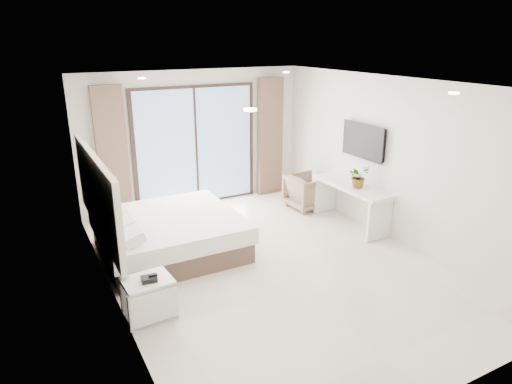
{
  "coord_description": "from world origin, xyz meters",
  "views": [
    {
      "loc": [
        -3.15,
        -5.36,
        3.29
      ],
      "look_at": [
        -0.06,
        0.4,
        1.06
      ],
      "focal_mm": 32.0,
      "sensor_mm": 36.0,
      "label": 1
    }
  ],
  "objects_px": {
    "bed": "(169,234)",
    "armchair": "(307,190)",
    "nightstand": "(149,298)",
    "console_desk": "(351,195)"
  },
  "relations": [
    {
      "from": "bed",
      "to": "armchair",
      "type": "xyz_separation_m",
      "value": [
        3.09,
        0.64,
        0.06
      ]
    },
    {
      "from": "console_desk",
      "to": "nightstand",
      "type": "bearing_deg",
      "value": -164.05
    },
    {
      "from": "nightstand",
      "to": "console_desk",
      "type": "distance_m",
      "value": 4.23
    },
    {
      "from": "bed",
      "to": "armchair",
      "type": "bearing_deg",
      "value": 11.77
    },
    {
      "from": "console_desk",
      "to": "armchair",
      "type": "relative_size",
      "value": 2.26
    },
    {
      "from": "nightstand",
      "to": "armchair",
      "type": "distance_m",
      "value": 4.48
    },
    {
      "from": "bed",
      "to": "console_desk",
      "type": "xyz_separation_m",
      "value": [
        3.28,
        -0.46,
        0.26
      ]
    },
    {
      "from": "bed",
      "to": "armchair",
      "type": "height_order",
      "value": "armchair"
    },
    {
      "from": "nightstand",
      "to": "console_desk",
      "type": "bearing_deg",
      "value": 12.25
    },
    {
      "from": "nightstand",
      "to": "console_desk",
      "type": "relative_size",
      "value": 0.36
    }
  ]
}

